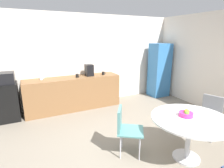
{
  "coord_description": "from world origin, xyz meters",
  "views": [
    {
      "loc": [
        -1.48,
        -2.08,
        1.97
      ],
      "look_at": [
        0.21,
        1.37,
        0.95
      ],
      "focal_mm": 28.74,
      "sensor_mm": 36.0,
      "label": 1
    }
  ],
  "objects_px": {
    "chair_gray": "(210,111)",
    "coffee_maker": "(89,70)",
    "mini_fridge": "(7,102)",
    "mug_green": "(103,73)",
    "chair_teal": "(125,126)",
    "microwave": "(3,78)",
    "round_table": "(190,125)",
    "fruit_bowl": "(186,114)",
    "locker_cabinet": "(159,70)",
    "mug_red": "(41,78)",
    "mug_white": "(77,76)"
  },
  "relations": [
    {
      "from": "round_table",
      "to": "chair_gray",
      "type": "relative_size",
      "value": 1.48
    },
    {
      "from": "chair_gray",
      "to": "mug_white",
      "type": "bearing_deg",
      "value": 127.95
    },
    {
      "from": "chair_gray",
      "to": "round_table",
      "type": "bearing_deg",
      "value": -160.72
    },
    {
      "from": "mini_fridge",
      "to": "fruit_bowl",
      "type": "relative_size",
      "value": 4.12
    },
    {
      "from": "chair_teal",
      "to": "coffee_maker",
      "type": "height_order",
      "value": "coffee_maker"
    },
    {
      "from": "mini_fridge",
      "to": "mug_green",
      "type": "xyz_separation_m",
      "value": [
        2.5,
        -0.06,
        0.49
      ]
    },
    {
      "from": "locker_cabinet",
      "to": "fruit_bowl",
      "type": "distance_m",
      "value": 3.31
    },
    {
      "from": "chair_gray",
      "to": "coffee_maker",
      "type": "distance_m",
      "value": 3.12
    },
    {
      "from": "locker_cabinet",
      "to": "chair_teal",
      "type": "height_order",
      "value": "locker_cabinet"
    },
    {
      "from": "round_table",
      "to": "mug_white",
      "type": "relative_size",
      "value": 9.5
    },
    {
      "from": "locker_cabinet",
      "to": "coffee_maker",
      "type": "distance_m",
      "value": 2.44
    },
    {
      "from": "mini_fridge",
      "to": "chair_teal",
      "type": "bearing_deg",
      "value": -51.52
    },
    {
      "from": "mug_red",
      "to": "mini_fridge",
      "type": "bearing_deg",
      "value": -175.15
    },
    {
      "from": "round_table",
      "to": "chair_teal",
      "type": "distance_m",
      "value": 1.04
    },
    {
      "from": "chair_gray",
      "to": "locker_cabinet",
      "type": "bearing_deg",
      "value": 72.16
    },
    {
      "from": "round_table",
      "to": "chair_teal",
      "type": "relative_size",
      "value": 1.48
    },
    {
      "from": "mini_fridge",
      "to": "mug_green",
      "type": "distance_m",
      "value": 2.55
    },
    {
      "from": "locker_cabinet",
      "to": "microwave",
      "type": "bearing_deg",
      "value": 178.74
    },
    {
      "from": "round_table",
      "to": "mug_white",
      "type": "xyz_separation_m",
      "value": [
        -1.01,
        2.89,
        0.33
      ]
    },
    {
      "from": "round_table",
      "to": "mug_green",
      "type": "relative_size",
      "value": 9.5
    },
    {
      "from": "chair_teal",
      "to": "mug_red",
      "type": "height_order",
      "value": "mug_red"
    },
    {
      "from": "mini_fridge",
      "to": "microwave",
      "type": "relative_size",
      "value": 1.89
    },
    {
      "from": "microwave",
      "to": "locker_cabinet",
      "type": "bearing_deg",
      "value": -1.26
    },
    {
      "from": "chair_teal",
      "to": "locker_cabinet",
      "type": "bearing_deg",
      "value": 40.83
    },
    {
      "from": "chair_gray",
      "to": "mug_green",
      "type": "distance_m",
      "value": 2.86
    },
    {
      "from": "locker_cabinet",
      "to": "fruit_bowl",
      "type": "relative_size",
      "value": 7.99
    },
    {
      "from": "fruit_bowl",
      "to": "mug_white",
      "type": "height_order",
      "value": "mug_white"
    },
    {
      "from": "locker_cabinet",
      "to": "mug_green",
      "type": "bearing_deg",
      "value": 178.79
    },
    {
      "from": "microwave",
      "to": "chair_teal",
      "type": "height_order",
      "value": "microwave"
    },
    {
      "from": "locker_cabinet",
      "to": "round_table",
      "type": "bearing_deg",
      "value": -121.99
    },
    {
      "from": "mini_fridge",
      "to": "coffee_maker",
      "type": "relative_size",
      "value": 2.83
    },
    {
      "from": "fruit_bowl",
      "to": "mug_red",
      "type": "xyz_separation_m",
      "value": [
        -1.89,
        2.95,
        0.17
      ]
    },
    {
      "from": "fruit_bowl",
      "to": "microwave",
      "type": "bearing_deg",
      "value": 133.45
    },
    {
      "from": "round_table",
      "to": "fruit_bowl",
      "type": "height_order",
      "value": "fruit_bowl"
    },
    {
      "from": "round_table",
      "to": "chair_gray",
      "type": "bearing_deg",
      "value": 19.28
    },
    {
      "from": "chair_gray",
      "to": "mug_green",
      "type": "relative_size",
      "value": 6.43
    },
    {
      "from": "chair_gray",
      "to": "mug_red",
      "type": "xyz_separation_m",
      "value": [
        -2.89,
        2.68,
        0.43
      ]
    },
    {
      "from": "round_table",
      "to": "fruit_bowl",
      "type": "xyz_separation_m",
      "value": [
        -0.02,
        0.08,
        0.16
      ]
    },
    {
      "from": "mug_red",
      "to": "locker_cabinet",
      "type": "bearing_deg",
      "value": -2.64
    },
    {
      "from": "chair_gray",
      "to": "coffee_maker",
      "type": "bearing_deg",
      "value": 121.89
    },
    {
      "from": "chair_gray",
      "to": "coffee_maker",
      "type": "height_order",
      "value": "coffee_maker"
    },
    {
      "from": "chair_gray",
      "to": "fruit_bowl",
      "type": "bearing_deg",
      "value": -165.12
    },
    {
      "from": "microwave",
      "to": "coffee_maker",
      "type": "relative_size",
      "value": 1.5
    },
    {
      "from": "chair_teal",
      "to": "fruit_bowl",
      "type": "height_order",
      "value": "fruit_bowl"
    },
    {
      "from": "microwave",
      "to": "coffee_maker",
      "type": "height_order",
      "value": "coffee_maker"
    },
    {
      "from": "locker_cabinet",
      "to": "mug_red",
      "type": "distance_m",
      "value": 3.7
    },
    {
      "from": "chair_gray",
      "to": "mug_green",
      "type": "bearing_deg",
      "value": 115.49
    },
    {
      "from": "locker_cabinet",
      "to": "chair_teal",
      "type": "distance_m",
      "value": 3.51
    },
    {
      "from": "mug_red",
      "to": "microwave",
      "type": "bearing_deg",
      "value": -175.15
    },
    {
      "from": "mini_fridge",
      "to": "locker_cabinet",
      "type": "height_order",
      "value": "locker_cabinet"
    }
  ]
}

